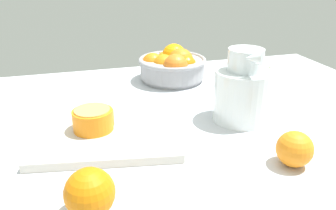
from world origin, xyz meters
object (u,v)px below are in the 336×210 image
Objects in this scene: orange_half_0 at (93,120)px; orange_half_2 at (91,122)px; loose_orange_0 at (295,149)px; juice_pitcher at (242,95)px; orange_half_1 at (97,118)px; loose_orange_1 at (90,193)px; cutting_board at (107,136)px; fruit_bowl at (172,66)px.

orange_half_0 is 1.19× the size of orange_half_2.
juice_pitcher is at bearing 90.92° from loose_orange_0.
orange_half_1 is 27.26cm from loose_orange_1.
orange_half_1 is 1.02× the size of orange_half_2.
loose_orange_1 is (-38.04, -3.44, 0.44)cm from loose_orange_0.
orange_half_2 is (-3.05, 2.08, 2.70)cm from cutting_board.
orange_half_1 is 1.07× the size of loose_orange_0.
cutting_board is 5.18cm from orange_half_1.
orange_half_0 is at bearing 84.64° from loose_orange_1.
loose_orange_0 reaches higher than orange_half_1.
orange_half_0 is (-27.48, -32.15, -0.70)cm from fruit_bowl.
loose_orange_0 is at bearing -30.86° from orange_half_2.
fruit_bowl is at bearing 98.67° from loose_orange_0.
orange_half_0 is at bearing -118.22° from orange_half_1.
loose_orange_0 is at bearing -31.25° from orange_half_0.
orange_half_1 is 2.50cm from orange_half_2.
orange_half_2 is at bearing -125.70° from orange_half_1.
loose_orange_1 is (-37.70, -24.57, -2.47)cm from juice_pitcher.
loose_orange_0 is (36.10, -21.57, -0.15)cm from orange_half_2.
loose_orange_1 is (-1.94, -25.02, 0.29)cm from orange_half_2.
orange_half_2 is at bearing -168.90° from orange_half_0.
juice_pitcher is 2.34× the size of loose_orange_1.
orange_half_0 is 41.75cm from loose_orange_0.
orange_half_0 is at bearing 148.75° from loose_orange_0.
loose_orange_0 is (8.20, -53.80, -1.47)cm from fruit_bowl.
fruit_bowl is 1.18× the size of juice_pitcher.
cutting_board is 4.41× the size of loose_orange_0.
cutting_board is (-24.85, -34.31, -4.02)cm from fruit_bowl.
juice_pitcher is 35.41cm from orange_half_0.
loose_orange_1 reaches higher than orange_half_2.
cutting_board is at bearing 149.47° from loose_orange_0.
orange_half_2 is (-27.90, -32.23, -1.32)cm from fruit_bowl.
orange_half_2 is (-0.41, -0.08, -0.61)cm from orange_half_0.
loose_orange_0 is 0.89× the size of loose_orange_1.
orange_half_0 reaches higher than cutting_board.
orange_half_0 is 1.12× the size of loose_orange_1.
orange_half_0 is (-35.34, 0.53, -2.14)cm from juice_pitcher.
loose_orange_0 is (34.64, -23.60, -0.17)cm from orange_half_1.
juice_pitcher reaches higher than orange_half_2.
fruit_bowl is at bearing 49.47° from orange_half_0.
juice_pitcher is at bearing 2.86° from cutting_board.
loose_orange_1 reaches higher than orange_half_1.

